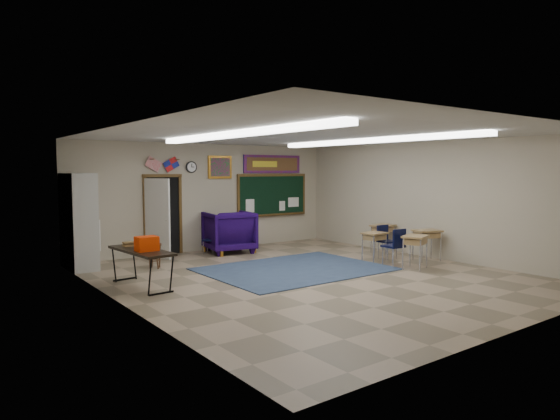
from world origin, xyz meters
TOP-DOWN VIEW (x-y plane):
  - floor at (0.00, 0.00)m, footprint 9.00×9.00m
  - back_wall at (0.00, 4.50)m, footprint 8.00×0.04m
  - front_wall at (0.00, -4.50)m, footprint 8.00×0.04m
  - left_wall at (-4.00, 0.00)m, footprint 0.04×9.00m
  - right_wall at (4.00, 0.00)m, footprint 0.04×9.00m
  - ceiling at (0.00, 0.00)m, footprint 8.00×9.00m
  - area_rug at (0.20, 0.80)m, footprint 4.00×3.00m
  - fluorescent_strips at (0.00, 0.00)m, footprint 3.86×6.00m
  - doorway at (-1.50, 4.35)m, footprint 1.10×0.89m
  - chalkboard at (2.20, 4.46)m, footprint 2.55×0.14m
  - bulletin_board at (2.20, 4.47)m, footprint 2.10×0.05m
  - framed_art_print at (0.35, 4.47)m, footprint 0.75×0.05m
  - wall_clock at (-0.55, 4.47)m, footprint 0.32×0.05m
  - wall_flags at (-1.40, 4.44)m, footprint 1.16×0.06m
  - storage_cabinet at (-3.71, 3.85)m, footprint 0.59×1.25m
  - wingback_armchair at (0.22, 3.76)m, footprint 1.43×1.46m
  - student_chair_reading at (-0.33, 3.86)m, footprint 0.51×0.51m
  - student_chair_desk_a at (2.33, -0.25)m, footprint 0.47×0.47m
  - student_chair_desk_b at (2.95, 0.47)m, footprint 0.44×0.44m
  - student_desk_front_left at (2.49, 0.50)m, footprint 0.63×0.49m
  - student_desk_front_right at (3.61, 1.22)m, footprint 0.69×0.56m
  - student_desk_back_left at (2.43, -0.81)m, footprint 0.78×0.69m
  - student_desk_back_right at (3.54, -0.29)m, footprint 0.77×0.66m
  - folding_table at (-3.25, 1.23)m, footprint 0.73×1.82m
  - wooden_stool at (-2.32, 2.84)m, footprint 0.32×0.32m

SIDE VIEW (x-z plane):
  - floor at x=0.00m, z-range 0.00..0.00m
  - area_rug at x=0.20m, z-range 0.00..0.02m
  - wooden_stool at x=-2.32m, z-range 0.01..0.58m
  - student_chair_reading at x=-0.33m, z-range 0.00..0.73m
  - student_desk_front_left at x=2.49m, z-range 0.04..0.75m
  - folding_table at x=-3.25m, z-range -0.10..0.91m
  - student_chair_desk_b at x=2.95m, z-range 0.00..0.85m
  - student_desk_front_right at x=3.61m, z-range 0.05..0.81m
  - student_desk_back_right at x=3.54m, z-range 0.05..0.82m
  - student_desk_back_left at x=2.43m, z-range 0.05..0.82m
  - student_chair_desk_a at x=2.33m, z-range 0.00..0.90m
  - wingback_armchair at x=0.22m, z-range 0.00..1.15m
  - doorway at x=-1.50m, z-range -0.02..2.14m
  - storage_cabinet at x=-3.71m, z-range 0.00..2.20m
  - chalkboard at x=2.20m, z-range 0.81..2.11m
  - back_wall at x=0.00m, z-range 0.00..3.00m
  - front_wall at x=0.00m, z-range 0.00..3.00m
  - left_wall at x=-4.00m, z-range 0.00..3.00m
  - right_wall at x=4.00m, z-range 0.00..3.00m
  - framed_art_print at x=0.35m, z-range 2.02..2.67m
  - wall_clock at x=-0.55m, z-range 2.19..2.51m
  - bulletin_board at x=2.20m, z-range 2.18..2.73m
  - wall_flags at x=-1.40m, z-range 2.13..2.83m
  - fluorescent_strips at x=0.00m, z-range 2.89..2.99m
  - ceiling at x=0.00m, z-range 2.98..3.02m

